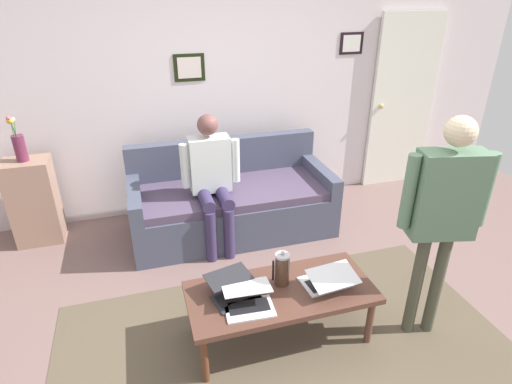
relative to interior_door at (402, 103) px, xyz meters
name	(u,v)px	position (x,y,z in m)	size (l,w,h in m)	color
ground_plane	(288,329)	(2.21, 2.11, -1.02)	(7.68, 7.68, 0.00)	#795D59
area_rug	(284,345)	(2.29, 2.25, -1.02)	(3.15, 1.74, 0.01)	brown
back_wall	(219,86)	(2.21, -0.09, 0.33)	(7.04, 0.11, 2.70)	silver
interior_door	(402,103)	(0.00, 0.00, 0.00)	(0.82, 0.09, 2.05)	white
couch	(231,202)	(2.27, 0.57, -0.72)	(1.99, 0.90, 0.88)	#474C5F
coffee_table	(281,295)	(2.29, 2.15, -0.65)	(1.29, 0.58, 0.42)	#533227
laptop_left	(328,280)	(1.96, 2.19, -0.56)	(0.36, 0.34, 0.15)	silver
laptop_center	(248,301)	(2.55, 2.24, -0.57)	(0.33, 0.31, 0.13)	silver
laptop_right	(234,291)	(2.62, 2.11, -0.57)	(0.37, 0.37, 0.12)	#28282D
french_press	(282,269)	(2.26, 2.08, -0.48)	(0.12, 0.10, 0.27)	#4C3323
side_shelf	(34,202)	(4.14, 0.24, -0.60)	(0.42, 0.32, 0.85)	#9E7A65
flower_vase	(19,145)	(4.14, 0.24, -0.02)	(0.11, 0.10, 0.42)	#662741
person_standing	(444,205)	(1.29, 2.37, 0.02)	(0.58, 0.27, 1.63)	#484A39
person_seated	(212,175)	(2.50, 0.80, -0.30)	(0.55, 0.51, 1.28)	#392E53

